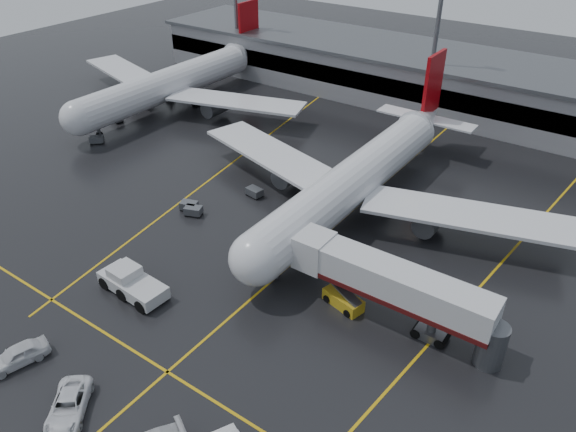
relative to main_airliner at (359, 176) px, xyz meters
The scene contains 19 objects.
ground 10.57m from the main_airliner, 90.00° to the right, with size 220.00×220.00×0.00m, color black.
apron_line_centre 10.57m from the main_airliner, 90.00° to the right, with size 0.25×90.00×0.02m, color gold.
apron_line_stop 31.98m from the main_airliner, 90.00° to the right, with size 60.00×0.25×0.02m, color gold.
apron_line_left 20.44m from the main_airliner, behind, with size 0.25×70.00×0.02m, color gold.
apron_line_right 18.49m from the main_airliner, ahead, with size 0.25×70.00×0.02m, color gold.
terminal 38.23m from the main_airliner, 90.00° to the left, with size 122.00×19.00×8.60m.
light_mast_mid 34.26m from the main_airliner, 98.80° to the left, with size 3.00×1.20×25.45m.
main_airliner is the anchor object (origin of this frame).
second_airliner 43.68m from the main_airliner, 164.05° to the left, with size 48.80×45.60×14.10m.
jet_bridge 19.68m from the main_airliner, 52.90° to the right, with size 19.90×3.40×6.05m.
pushback_tractor 28.44m from the main_airliner, 110.88° to the right, with size 7.48×3.51×2.62m.
belt_loader 18.44m from the main_airliner, 65.09° to the right, with size 4.30×2.69×2.54m.
service_van_a 38.98m from the main_airliner, 94.62° to the right, with size 2.53×5.50×1.53m, color white.
service_van_d 39.65m from the main_airliner, 105.84° to the right, with size 2.00×4.98×1.70m, color silver.
baggage_cart_a 19.96m from the main_airliner, 139.47° to the right, with size 2.34×1.94×1.12m.
baggage_cart_b 20.55m from the main_airliner, 142.85° to the right, with size 2.29×1.83×1.12m.
baggage_cart_c 13.31m from the main_airliner, 156.51° to the right, with size 2.17×1.58×1.12m.
baggage_cart_d 45.01m from the main_airliner, behind, with size 2.19×1.62×1.12m.
baggage_cart_e 41.35m from the main_airliner, behind, with size 2.34×2.33×1.12m.
Camera 1 is at (25.95, -41.83, 34.77)m, focal length 34.35 mm.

